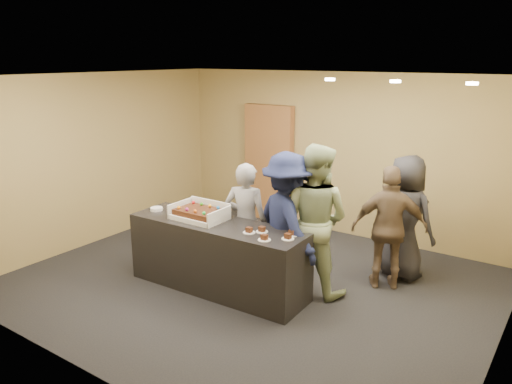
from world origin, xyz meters
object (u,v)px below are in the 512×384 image
(serving_counter, at_px, (218,256))
(plate_stack, at_px, (157,209))
(person_brown_extra, at_px, (389,228))
(cake_box, at_px, (201,215))
(person_server_grey, at_px, (246,222))
(person_navy_man, at_px, (287,224))
(person_dark_suit, at_px, (405,217))
(storage_cabinet, at_px, (269,163))
(person_sage_man, at_px, (314,219))
(sheet_cake, at_px, (199,212))

(serving_counter, relative_size, plate_stack, 14.31)
(person_brown_extra, bearing_deg, cake_box, 4.13)
(serving_counter, relative_size, person_server_grey, 1.49)
(person_navy_man, distance_m, person_dark_suit, 1.66)
(person_brown_extra, bearing_deg, person_navy_man, 12.51)
(serving_counter, xyz_separation_m, person_brown_extra, (1.78, 1.30, 0.36))
(person_navy_man, height_order, person_dark_suit, person_navy_man)
(cake_box, relative_size, person_server_grey, 0.42)
(storage_cabinet, bearing_deg, person_sage_man, -45.77)
(cake_box, xyz_separation_m, person_dark_suit, (2.13, 1.70, -0.10))
(storage_cabinet, distance_m, sheet_cake, 2.89)
(sheet_cake, distance_m, person_dark_suit, 2.74)
(cake_box, distance_m, person_brown_extra, 2.44)
(person_brown_extra, bearing_deg, person_sage_man, 12.82)
(sheet_cake, relative_size, person_navy_man, 0.32)
(person_sage_man, xyz_separation_m, person_brown_extra, (0.75, 0.63, -0.15))
(plate_stack, xyz_separation_m, person_server_grey, (1.15, 0.50, -0.11))
(plate_stack, height_order, person_navy_man, person_navy_man)
(sheet_cake, bearing_deg, person_server_grey, 46.85)
(person_sage_man, bearing_deg, person_navy_man, 38.97)
(serving_counter, distance_m, person_dark_suit, 2.55)
(cake_box, xyz_separation_m, sheet_cake, (-0.00, -0.03, 0.05))
(person_server_grey, xyz_separation_m, person_navy_man, (0.64, 0.00, 0.10))
(person_server_grey, height_order, person_navy_man, person_navy_man)
(person_sage_man, bearing_deg, person_dark_suit, -127.26)
(person_brown_extra, bearing_deg, sheet_cake, 4.64)
(person_sage_man, bearing_deg, sheet_cake, 26.57)
(cake_box, bearing_deg, person_server_grey, 45.21)
(storage_cabinet, bearing_deg, person_brown_extra, -27.88)
(cake_box, height_order, sheet_cake, cake_box)
(serving_counter, distance_m, person_brown_extra, 2.23)
(sheet_cake, height_order, person_navy_man, person_navy_man)
(storage_cabinet, relative_size, plate_stack, 12.57)
(sheet_cake, xyz_separation_m, person_navy_man, (1.06, 0.45, -0.09))
(sheet_cake, bearing_deg, storage_cabinet, 105.00)
(plate_stack, relative_size, person_dark_suit, 0.10)
(sheet_cake, bearing_deg, plate_stack, -175.85)
(plate_stack, height_order, person_dark_suit, person_dark_suit)
(plate_stack, relative_size, person_server_grey, 0.10)
(person_server_grey, bearing_deg, storage_cabinet, -79.52)
(sheet_cake, relative_size, person_brown_extra, 0.36)
(storage_cabinet, relative_size, sheet_cake, 3.60)
(cake_box, xyz_separation_m, person_brown_extra, (2.07, 1.27, -0.13))
(serving_counter, height_order, storage_cabinet, storage_cabinet)
(storage_cabinet, bearing_deg, cake_box, -74.86)
(storage_cabinet, height_order, person_sage_man, storage_cabinet)
(cake_box, bearing_deg, person_brown_extra, 31.49)
(person_sage_man, bearing_deg, cake_box, 25.69)
(sheet_cake, bearing_deg, serving_counter, -0.00)
(person_dark_suit, bearing_deg, person_brown_extra, 97.23)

